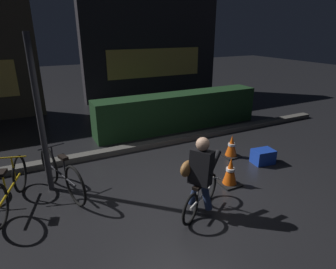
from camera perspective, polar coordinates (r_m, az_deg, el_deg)
The scene contains 11 objects.
ground_plane at distance 4.99m, azimuth 1.07°, elevation -12.29°, with size 40.00×40.00×0.00m, color black.
sidewalk_curb at distance 6.76m, azimuth -7.64°, elevation -2.69°, with size 12.00×0.24×0.12m, color #56544F.
hedge_row at distance 8.08m, azimuth 2.17°, elevation 4.69°, with size 4.80×0.70×1.00m, color #19381C.
storefront_right at distance 11.91m, azimuth -3.15°, elevation 18.30°, with size 5.65×0.54×4.52m.
street_post at distance 5.09m, azimuth -24.20°, elevation 3.04°, with size 0.10×0.10×2.66m, color #2D2D33.
parked_bike_left_mid at distance 5.20m, azimuth -28.96°, elevation -9.29°, with size 0.55×1.59×0.76m.
parked_bike_center_left at distance 5.26m, azimuth -20.51°, elevation -7.37°, with size 0.57×1.66×0.79m.
traffic_cone_near at distance 5.33m, azimuth 12.32°, elevation -7.31°, with size 0.36×0.36×0.53m.
traffic_cone_far at distance 6.49m, azimuth 12.57°, elevation -2.36°, with size 0.36×0.36×0.49m.
blue_crate at distance 6.39m, azimuth 18.44°, elevation -4.18°, with size 0.44×0.32×0.30m, color #193DB7.
cyclist at distance 4.34m, azimuth 6.30°, elevation -8.21°, with size 1.03×0.67×1.25m.
Camera 1 is at (-1.97, -3.70, 2.70)m, focal length 30.53 mm.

